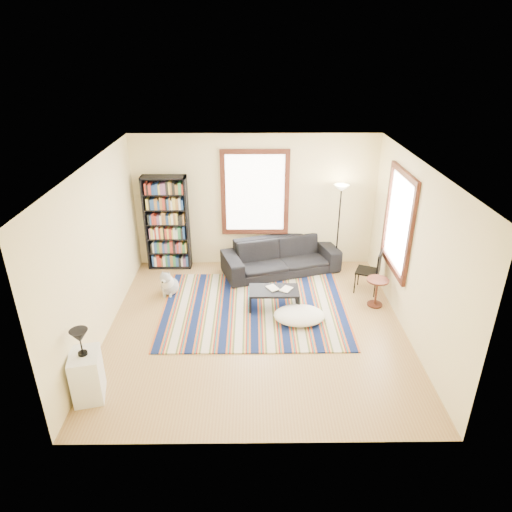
{
  "coord_description": "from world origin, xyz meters",
  "views": [
    {
      "loc": [
        -0.08,
        -6.53,
        4.44
      ],
      "look_at": [
        0.0,
        0.5,
        1.1
      ],
      "focal_mm": 32.0,
      "sensor_mm": 36.0,
      "label": 1
    }
  ],
  "objects_px": {
    "floor_cushion": "(299,315)",
    "side_table": "(376,292)",
    "coffee_table": "(274,298)",
    "folding_chair": "(368,271)",
    "white_cabinet": "(87,376)",
    "dog": "(170,281)",
    "bookshelf": "(167,223)",
    "floor_lamp": "(338,229)",
    "sofa": "(281,257)"
  },
  "relations": [
    {
      "from": "sofa",
      "to": "bookshelf",
      "type": "height_order",
      "value": "bookshelf"
    },
    {
      "from": "side_table",
      "to": "floor_cushion",
      "type": "bearing_deg",
      "value": -160.73
    },
    {
      "from": "sofa",
      "to": "dog",
      "type": "distance_m",
      "value": 2.37
    },
    {
      "from": "dog",
      "to": "floor_lamp",
      "type": "bearing_deg",
      "value": 28.53
    },
    {
      "from": "sofa",
      "to": "floor_cushion",
      "type": "relative_size",
      "value": 2.67
    },
    {
      "from": "floor_cushion",
      "to": "floor_lamp",
      "type": "distance_m",
      "value": 2.35
    },
    {
      "from": "dog",
      "to": "sofa",
      "type": "bearing_deg",
      "value": 34.36
    },
    {
      "from": "sofa",
      "to": "side_table",
      "type": "height_order",
      "value": "sofa"
    },
    {
      "from": "floor_lamp",
      "to": "dog",
      "type": "xyz_separation_m",
      "value": [
        -3.36,
        -1.0,
        -0.66
      ]
    },
    {
      "from": "side_table",
      "to": "dog",
      "type": "height_order",
      "value": "side_table"
    },
    {
      "from": "folding_chair",
      "to": "white_cabinet",
      "type": "distance_m",
      "value": 5.29
    },
    {
      "from": "floor_lamp",
      "to": "folding_chair",
      "type": "height_order",
      "value": "floor_lamp"
    },
    {
      "from": "white_cabinet",
      "to": "floor_lamp",
      "type": "bearing_deg",
      "value": 31.01
    },
    {
      "from": "bookshelf",
      "to": "floor_cushion",
      "type": "xyz_separation_m",
      "value": [
        2.58,
        -2.15,
        -0.89
      ]
    },
    {
      "from": "floor_lamp",
      "to": "dog",
      "type": "relative_size",
      "value": 3.49
    },
    {
      "from": "white_cabinet",
      "to": "dog",
      "type": "height_order",
      "value": "white_cabinet"
    },
    {
      "from": "sofa",
      "to": "bookshelf",
      "type": "relative_size",
      "value": 1.19
    },
    {
      "from": "coffee_table",
      "to": "floor_cushion",
      "type": "height_order",
      "value": "coffee_table"
    },
    {
      "from": "sofa",
      "to": "coffee_table",
      "type": "height_order",
      "value": "sofa"
    },
    {
      "from": "sofa",
      "to": "floor_lamp",
      "type": "height_order",
      "value": "floor_lamp"
    },
    {
      "from": "folding_chair",
      "to": "dog",
      "type": "bearing_deg",
      "value": -155.74
    },
    {
      "from": "bookshelf",
      "to": "white_cabinet",
      "type": "distance_m",
      "value": 4.06
    },
    {
      "from": "coffee_table",
      "to": "floor_lamp",
      "type": "distance_m",
      "value": 2.19
    },
    {
      "from": "sofa",
      "to": "folding_chair",
      "type": "distance_m",
      "value": 1.82
    },
    {
      "from": "sofa",
      "to": "dog",
      "type": "height_order",
      "value": "sofa"
    },
    {
      "from": "coffee_table",
      "to": "side_table",
      "type": "relative_size",
      "value": 1.67
    },
    {
      "from": "floor_cushion",
      "to": "white_cabinet",
      "type": "bearing_deg",
      "value": -149.12
    },
    {
      "from": "sofa",
      "to": "side_table",
      "type": "bearing_deg",
      "value": -56.76
    },
    {
      "from": "folding_chair",
      "to": "dog",
      "type": "distance_m",
      "value": 3.8
    },
    {
      "from": "floor_cushion",
      "to": "folding_chair",
      "type": "relative_size",
      "value": 1.04
    },
    {
      "from": "coffee_table",
      "to": "dog",
      "type": "xyz_separation_m",
      "value": [
        -1.98,
        0.51,
        0.09
      ]
    },
    {
      "from": "white_cabinet",
      "to": "dog",
      "type": "xyz_separation_m",
      "value": [
        0.65,
        2.8,
        -0.08
      ]
    },
    {
      "from": "sofa",
      "to": "floor_lamp",
      "type": "xyz_separation_m",
      "value": [
        1.17,
        0.1,
        0.58
      ]
    },
    {
      "from": "bookshelf",
      "to": "side_table",
      "type": "distance_m",
      "value": 4.41
    },
    {
      "from": "floor_lamp",
      "to": "side_table",
      "type": "distance_m",
      "value": 1.69
    },
    {
      "from": "sofa",
      "to": "white_cabinet",
      "type": "relative_size",
      "value": 3.41
    },
    {
      "from": "bookshelf",
      "to": "floor_cushion",
      "type": "bearing_deg",
      "value": -39.88
    },
    {
      "from": "coffee_table",
      "to": "folding_chair",
      "type": "relative_size",
      "value": 1.05
    },
    {
      "from": "side_table",
      "to": "white_cabinet",
      "type": "bearing_deg",
      "value": -152.62
    },
    {
      "from": "floor_cushion",
      "to": "side_table",
      "type": "bearing_deg",
      "value": 19.27
    },
    {
      "from": "folding_chair",
      "to": "white_cabinet",
      "type": "height_order",
      "value": "folding_chair"
    },
    {
      "from": "sofa",
      "to": "floor_lamp",
      "type": "relative_size",
      "value": 1.28
    },
    {
      "from": "bookshelf",
      "to": "floor_cushion",
      "type": "relative_size",
      "value": 2.24
    },
    {
      "from": "coffee_table",
      "to": "side_table",
      "type": "xyz_separation_m",
      "value": [
        1.87,
        0.04,
        0.09
      ]
    },
    {
      "from": "floor_lamp",
      "to": "white_cabinet",
      "type": "distance_m",
      "value": 5.56
    },
    {
      "from": "floor_cushion",
      "to": "side_table",
      "type": "distance_m",
      "value": 1.55
    },
    {
      "from": "side_table",
      "to": "sofa",
      "type": "bearing_deg",
      "value": 140.43
    },
    {
      "from": "bookshelf",
      "to": "side_table",
      "type": "height_order",
      "value": "bookshelf"
    },
    {
      "from": "sofa",
      "to": "coffee_table",
      "type": "xyz_separation_m",
      "value": [
        -0.21,
        -1.42,
        -0.17
      ]
    },
    {
      "from": "side_table",
      "to": "white_cabinet",
      "type": "height_order",
      "value": "white_cabinet"
    }
  ]
}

